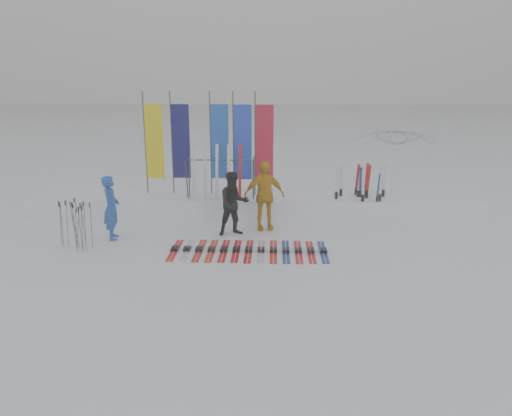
{
  "coord_description": "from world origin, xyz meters",
  "views": [
    {
      "loc": [
        0.64,
        -10.65,
        4.35
      ],
      "look_at": [
        0.2,
        1.6,
        1.0
      ],
      "focal_mm": 35.0,
      "sensor_mm": 36.0,
      "label": 1
    }
  ],
  "objects_px": {
    "person_blue": "(111,208)",
    "person_black": "(234,204)",
    "ski_row": "(249,250)",
    "ski_rack": "(221,173)",
    "tent_canopy": "(395,165)",
    "person_yellow": "(264,196)"
  },
  "relations": [
    {
      "from": "person_blue",
      "to": "ski_row",
      "type": "relative_size",
      "value": 0.44
    },
    {
      "from": "tent_canopy",
      "to": "ski_rack",
      "type": "xyz_separation_m",
      "value": [
        -5.74,
        -2.03,
        0.1
      ]
    },
    {
      "from": "person_black",
      "to": "ski_rack",
      "type": "xyz_separation_m",
      "value": [
        -0.53,
        1.74,
        0.5
      ]
    },
    {
      "from": "person_black",
      "to": "ski_rack",
      "type": "bearing_deg",
      "value": 85.77
    },
    {
      "from": "ski_row",
      "to": "person_blue",
      "type": "bearing_deg",
      "value": 166.78
    },
    {
      "from": "person_yellow",
      "to": "ski_row",
      "type": "distance_m",
      "value": 2.13
    },
    {
      "from": "tent_canopy",
      "to": "person_black",
      "type": "bearing_deg",
      "value": -144.03
    },
    {
      "from": "ski_row",
      "to": "ski_rack",
      "type": "xyz_separation_m",
      "value": [
        -1.01,
        3.08,
        1.35
      ]
    },
    {
      "from": "person_blue",
      "to": "tent_canopy",
      "type": "distance_m",
      "value": 9.45
    },
    {
      "from": "person_black",
      "to": "tent_canopy",
      "type": "xyz_separation_m",
      "value": [
        5.2,
        3.78,
        0.41
      ]
    },
    {
      "from": "person_yellow",
      "to": "ski_rack",
      "type": "height_order",
      "value": "person_yellow"
    },
    {
      "from": "ski_rack",
      "to": "person_blue",
      "type": "bearing_deg",
      "value": -140.63
    },
    {
      "from": "person_black",
      "to": "ski_row",
      "type": "height_order",
      "value": "person_black"
    },
    {
      "from": "person_yellow",
      "to": "ski_rack",
      "type": "distance_m",
      "value": 1.86
    },
    {
      "from": "person_yellow",
      "to": "person_black",
      "type": "bearing_deg",
      "value": -159.23
    },
    {
      "from": "ski_rack",
      "to": "ski_row",
      "type": "bearing_deg",
      "value": -71.86
    },
    {
      "from": "person_blue",
      "to": "person_black",
      "type": "bearing_deg",
      "value": -95.5
    },
    {
      "from": "person_black",
      "to": "person_yellow",
      "type": "xyz_separation_m",
      "value": [
        0.82,
        0.53,
        0.1
      ]
    },
    {
      "from": "ski_rack",
      "to": "person_yellow",
      "type": "bearing_deg",
      "value": -41.96
    },
    {
      "from": "person_yellow",
      "to": "ski_row",
      "type": "height_order",
      "value": "person_yellow"
    },
    {
      "from": "person_blue",
      "to": "person_black",
      "type": "distance_m",
      "value": 3.27
    },
    {
      "from": "person_black",
      "to": "ski_row",
      "type": "bearing_deg",
      "value": -91.69
    }
  ]
}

